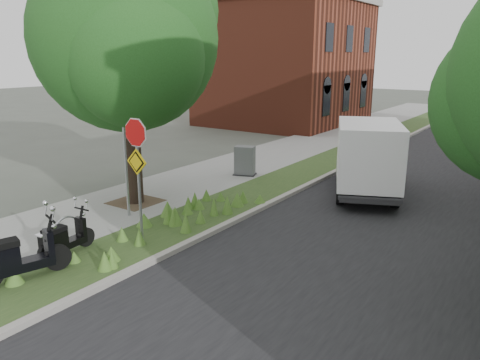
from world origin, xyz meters
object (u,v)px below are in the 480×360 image
at_px(scooter_near, 61,242).
at_px(sign_assembly, 137,155).
at_px(box_truck, 367,154).
at_px(utility_cabinet, 245,161).
at_px(scooter_far, 13,261).

bearing_deg(scooter_near, sign_assembly, 61.73).
relative_size(box_truck, utility_cabinet, 4.52).
relative_size(sign_assembly, utility_cabinet, 2.88).
distance_m(scooter_near, box_truck, 10.00).
relative_size(scooter_near, box_truck, 0.31).
distance_m(sign_assembly, utility_cabinet, 7.48).
height_order(sign_assembly, scooter_near, sign_assembly).
distance_m(scooter_near, utility_cabinet, 8.77).
bearing_deg(sign_assembly, scooter_far, -101.81).
relative_size(sign_assembly, scooter_far, 1.72).
bearing_deg(box_truck, scooter_far, -108.58).
height_order(box_truck, utility_cabinet, box_truck).
height_order(sign_assembly, box_truck, sign_assembly).
bearing_deg(box_truck, utility_cabinet, -174.15).
distance_m(scooter_far, utility_cabinet, 10.09).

